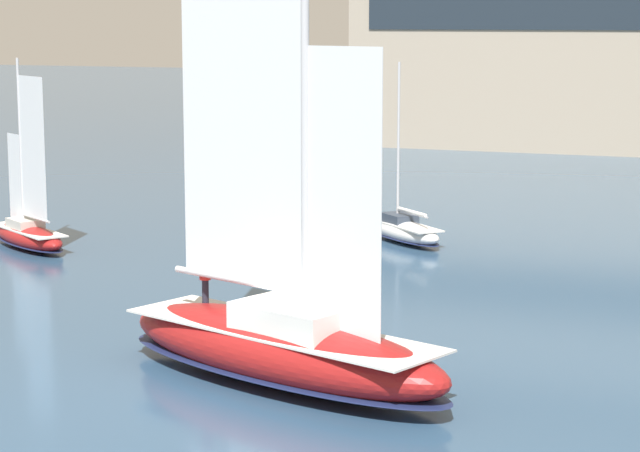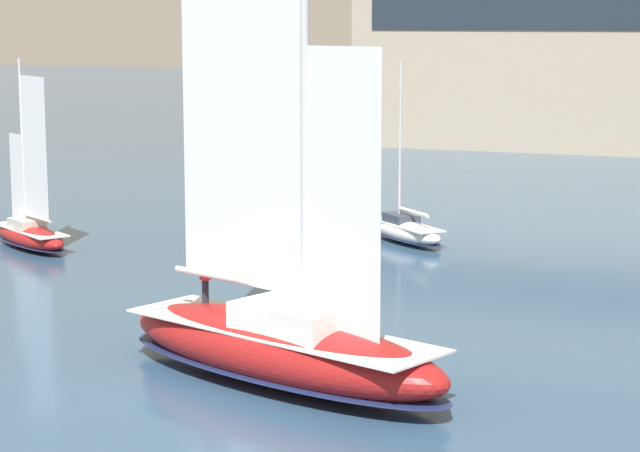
% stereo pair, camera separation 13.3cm
% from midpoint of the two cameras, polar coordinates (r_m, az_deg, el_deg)
% --- Properties ---
extents(ground_plane, '(400.00, 400.00, 0.00)m').
position_cam_midpoint_polar(ground_plane, '(34.94, -1.89, -7.16)').
color(ground_plane, '#2D4C6B').
extents(waterfront_building, '(35.29, 15.93, 20.24)m').
position_cam_midpoint_polar(waterfront_building, '(101.25, 11.97, 9.36)').
color(waterfront_building, tan).
rests_on(waterfront_building, ground).
extents(sailboat_main, '(11.80, 6.87, 15.65)m').
position_cam_midpoint_polar(sailboat_main, '(34.60, -1.87, -5.24)').
color(sailboat_main, maroon).
rests_on(sailboat_main, ground).
extents(sailboat_moored_near_marina, '(6.00, 4.66, 8.32)m').
position_cam_midpoint_polar(sailboat_moored_near_marina, '(56.33, -13.26, -0.26)').
color(sailboat_moored_near_marina, maroon).
rests_on(sailboat_moored_near_marina, ground).
extents(sailboat_moored_mid_channel, '(5.41, 5.20, 8.08)m').
position_cam_midpoint_polar(sailboat_moored_mid_channel, '(56.63, 3.72, -0.15)').
color(sailboat_moored_mid_channel, silver).
rests_on(sailboat_moored_mid_channel, ground).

